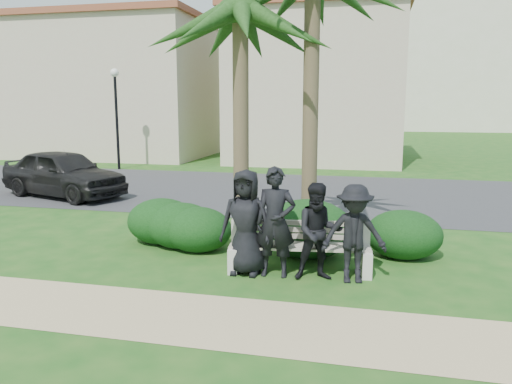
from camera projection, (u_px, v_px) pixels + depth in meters
ground at (260, 276)px, 8.26m from camera, size 160.00×160.00×0.00m
footpath at (231, 322)px, 6.53m from camera, size 30.00×1.60×0.01m
asphalt_street at (315, 193)px, 15.93m from camera, size 160.00×8.00×0.01m
stucco_bldg_left at (120, 88)px, 27.56m from camera, size 10.40×8.40×7.30m
stucco_bldg_right at (319, 87)px, 25.11m from camera, size 8.40×8.40×7.30m
hotel_tower at (490, 7)px, 55.57m from camera, size 26.00×18.00×37.30m
street_lamp at (116, 101)px, 21.26m from camera, size 0.36×0.36×4.29m
park_bench at (300, 251)px, 8.41m from camera, size 2.43×0.82×0.83m
man_a at (246, 222)px, 8.25m from camera, size 0.88×0.60×1.76m
man_b at (275, 222)px, 8.13m from camera, size 0.69×0.47×1.82m
man_c at (319, 232)px, 7.98m from camera, size 0.90×0.78×1.58m
man_d at (354, 234)px, 7.86m from camera, size 1.12×0.77×1.58m
hedge_a at (162, 220)px, 10.20m from camera, size 1.45×1.20×0.95m
hedge_b at (181, 224)px, 9.88m from camera, size 1.41×1.16×0.92m
hedge_c at (198, 228)px, 9.65m from camera, size 1.35×1.12×0.88m
hedge_d at (308, 227)px, 9.29m from camera, size 1.69×1.40×1.10m
hedge_e at (404, 233)px, 9.21m from camera, size 1.40×1.16×0.92m
hedge_f at (404, 242)px, 9.18m from camera, size 0.96×0.80×0.63m
palm_left at (240, 14)px, 9.76m from camera, size 3.00×3.00×5.52m
car_a at (63, 173)px, 15.23m from camera, size 4.58×2.94×1.45m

